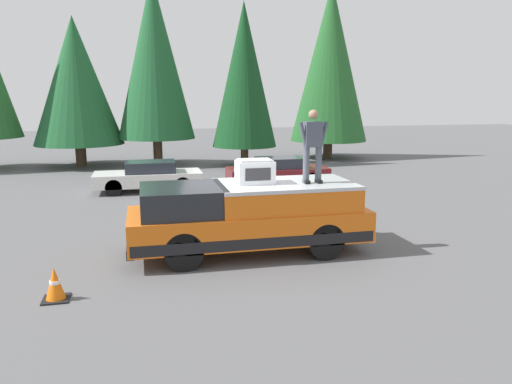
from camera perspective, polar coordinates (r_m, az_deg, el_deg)
ground_plane at (r=11.80m, az=-3.25°, el=-6.85°), size 90.00×90.00×0.00m
pickup_truck at (r=11.42m, az=-0.86°, el=-2.89°), size 2.01×5.54×1.65m
compressor_unit at (r=11.29m, az=-0.13°, el=2.40°), size 0.65×0.84×0.56m
person_on_truck_bed at (r=11.34m, az=6.65°, el=5.55°), size 0.29×0.72×1.69m
parked_car_maroon at (r=20.19m, az=2.58°, el=2.41°), size 1.64×4.10×1.16m
parked_car_white at (r=19.45m, az=-12.43°, el=1.82°), size 1.64×4.10×1.16m
traffic_cone at (r=9.69m, az=-22.43°, el=-9.99°), size 0.47×0.47×0.62m
conifer_far_left at (r=29.45m, az=8.65°, el=14.65°), size 4.46×4.46×9.99m
conifer_left at (r=25.64m, az=-1.39°, el=13.47°), size 3.33×3.33×8.33m
conifer_center_left at (r=26.79m, az=-11.80°, el=15.04°), size 4.04×4.04×9.74m
conifer_center_right at (r=27.27m, az=-20.29°, el=12.03°), size 4.55×4.55×7.63m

